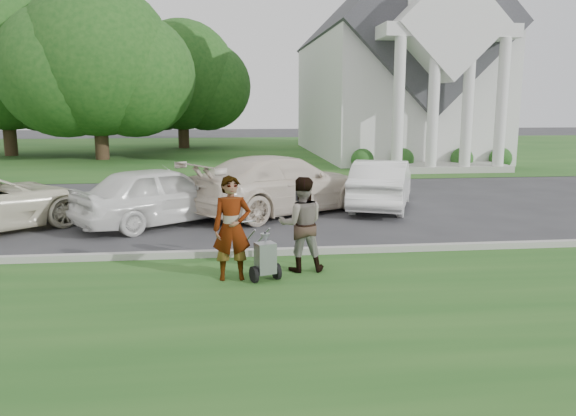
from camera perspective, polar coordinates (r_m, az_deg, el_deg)
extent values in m
plane|color=#333335|center=(11.25, -0.66, -5.59)|extent=(120.00, 120.00, 0.00)
cube|color=#1E4D1A|center=(8.42, 1.41, -11.21)|extent=(80.00, 7.00, 0.01)
cube|color=#1E4D1A|center=(37.89, -4.75, 5.81)|extent=(80.00, 30.00, 0.01)
cube|color=#9E9E93|center=(11.75, -0.93, -4.50)|extent=(80.00, 0.18, 0.15)
cube|color=white|center=(36.18, 9.98, 11.00)|extent=(9.00, 16.00, 7.00)
cube|color=#38383D|center=(36.38, 10.16, 16.52)|extent=(9.19, 17.00, 9.19)
cube|color=#9E9E93|center=(27.62, 15.09, 4.01)|extent=(6.20, 2.60, 0.30)
cylinder|color=white|center=(25.72, 11.16, 10.09)|extent=(0.50, 0.50, 6.00)
cylinder|color=white|center=(26.24, 14.54, 9.96)|extent=(0.50, 0.50, 6.00)
cylinder|color=white|center=(26.85, 17.78, 9.80)|extent=(0.50, 0.50, 6.00)
cylinder|color=white|center=(27.53, 20.87, 9.62)|extent=(0.50, 0.50, 6.00)
cube|color=white|center=(27.46, 15.89, 16.81)|extent=(6.20, 2.00, 0.60)
cube|color=white|center=(27.50, 15.92, 17.43)|extent=(5.09, 2.20, 5.09)
sphere|color=#1E4C19|center=(27.38, 7.57, 4.86)|extent=(1.10, 1.10, 1.10)
sphere|color=#1E4C19|center=(27.93, 11.57, 4.85)|extent=(1.10, 1.10, 1.10)
sphere|color=#1E4C19|center=(28.99, 17.24, 4.80)|extent=(1.10, 1.10, 1.10)
sphere|color=#1E4C19|center=(29.85, 20.78, 4.74)|extent=(1.10, 1.10, 1.10)
cylinder|color=#332316|center=(33.51, -18.46, 7.42)|extent=(0.76, 0.76, 3.20)
sphere|color=#1A4916|center=(33.56, -18.86, 14.09)|extent=(8.40, 8.40, 8.40)
sphere|color=#1A4916|center=(33.47, -15.42, 12.84)|extent=(6.89, 6.89, 6.89)
sphere|color=#1A4916|center=(33.62, -21.77, 12.82)|extent=(7.22, 7.22, 7.22)
cylinder|color=#332316|center=(38.04, -26.48, 7.47)|extent=(0.76, 0.76, 3.60)
sphere|color=#1A4916|center=(38.13, -27.03, 13.97)|extent=(9.20, 9.20, 9.20)
sphere|color=#1A4916|center=(37.71, -23.73, 12.87)|extent=(7.54, 7.54, 7.54)
cylinder|color=#332316|center=(40.89, -10.58, 8.11)|extent=(0.76, 0.76, 3.00)
sphere|color=#1A4916|center=(40.90, -10.75, 13.14)|extent=(7.60, 7.60, 7.60)
sphere|color=#1A4916|center=(41.08, -8.25, 12.14)|extent=(6.23, 6.23, 6.23)
sphere|color=#1A4916|center=(40.72, -12.94, 12.27)|extent=(6.54, 6.54, 6.54)
cylinder|color=black|center=(10.00, -3.47, -6.78)|extent=(0.17, 0.31, 0.30)
cylinder|color=black|center=(10.18, -1.16, -6.46)|extent=(0.17, 0.31, 0.30)
cylinder|color=#2D2D33|center=(10.09, -2.31, -6.62)|extent=(0.49, 0.21, 0.04)
cube|color=gray|center=(10.01, -2.32, -5.10)|extent=(0.41, 0.37, 0.55)
cone|color=gray|center=(9.92, -2.33, -3.06)|extent=(0.22, 0.22, 0.16)
cylinder|color=#2D2D33|center=(9.90, -2.34, -2.60)|extent=(0.04, 0.04, 0.06)
cylinder|color=gray|center=(10.32, -4.14, -3.21)|extent=(0.28, 0.71, 0.53)
cylinder|color=gray|center=(10.43, -2.71, -3.05)|extent=(0.28, 0.71, 0.53)
cylinder|color=gray|center=(10.65, -4.20, -1.38)|extent=(0.31, 0.14, 0.03)
imported|color=#999999|center=(10.01, -5.72, -2.15)|extent=(0.70, 0.47, 1.87)
imported|color=#999999|center=(10.50, 1.37, -1.74)|extent=(0.88, 0.69, 1.78)
cylinder|color=gray|center=(10.95, 1.05, -2.55)|extent=(0.05, 0.05, 1.29)
cube|color=#2D2D33|center=(10.81, 1.07, 1.23)|extent=(0.11, 0.08, 0.19)
cylinder|color=gray|center=(10.80, 1.07, 1.74)|extent=(0.10, 0.10, 0.03)
imported|color=white|center=(15.03, -12.69, 1.31)|extent=(4.80, 4.11, 1.56)
imported|color=#EFE0CA|center=(16.16, -0.72, 2.41)|extent=(6.10, 5.14, 1.67)
imported|color=white|center=(17.25, 9.48, 2.43)|extent=(3.04, 4.70, 1.46)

